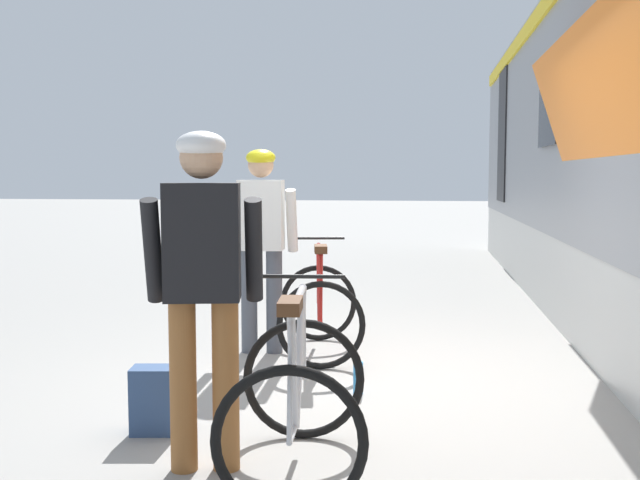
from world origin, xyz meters
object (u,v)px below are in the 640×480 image
Objects in this scene: bicycle_far_red at (320,308)px; backpack_on_platform at (155,400)px; bicycle_near_silver at (297,398)px; cyclist_far_in_white at (261,232)px; cyclist_near_in_dark at (203,270)px; water_bottle_near_the_bikes at (358,378)px; water_bottle_by_the_backpack at (146,410)px.

bicycle_far_red is 2.18m from backpack_on_platform.
bicycle_far_red is (-0.24, 2.54, 0.00)m from bicycle_near_silver.
cyclist_far_in_white reaches higher than bicycle_near_silver.
cyclist_near_in_dark reaches higher than water_bottle_near_the_bikes.
bicycle_far_red is (0.51, 0.00, -0.65)m from cyclist_far_in_white.
water_bottle_by_the_backpack is at bearing 130.71° from backpack_on_platform.
water_bottle_near_the_bikes is at bearing -49.66° from cyclist_far_in_white.
backpack_on_platform is 1.48m from water_bottle_near_the_bikes.
bicycle_near_silver is 5.25× the size of water_bottle_by_the_backpack.
bicycle_far_red reaches higher than water_bottle_by_the_backpack.
cyclist_far_in_white is at bearing 95.83° from cyclist_near_in_dark.
cyclist_far_in_white is 2.72m from bicycle_near_silver.
backpack_on_platform is 0.16m from water_bottle_by_the_backpack.
bicycle_far_red is at bearing 0.37° from cyclist_far_in_white.
water_bottle_by_the_backpack is (-1.04, 0.57, -0.29)m from bicycle_near_silver.
cyclist_near_in_dark is 7.70× the size of water_bottle_near_the_bikes.
water_bottle_by_the_backpack is (-0.29, -1.97, -0.95)m from cyclist_far_in_white.
cyclist_far_in_white is at bearing 81.64° from water_bottle_by_the_backpack.
cyclist_near_in_dark is at bearing -115.35° from water_bottle_near_the_bikes.
backpack_on_platform is (-0.20, -2.05, -0.85)m from cyclist_far_in_white.
bicycle_near_silver is 1.08m from backpack_on_platform.
bicycle_near_silver reaches higher than water_bottle_near_the_bikes.
cyclist_near_in_dark is 1.08m from backpack_on_platform.
bicycle_near_silver is 0.97× the size of bicycle_far_red.
backpack_on_platform is at bearing -140.05° from water_bottle_near_the_bikes.
water_bottle_by_the_backpack is at bearing 134.07° from cyclist_near_in_dark.
water_bottle_near_the_bikes is at bearing 35.21° from water_bottle_by_the_backpack.
cyclist_near_in_dark is at bearing -54.70° from backpack_on_platform.
water_bottle_near_the_bikes is (1.13, 0.95, -0.09)m from backpack_on_platform.
cyclist_near_in_dark is 1.51× the size of bicycle_far_red.
water_bottle_by_the_backpack is at bearing 151.37° from bicycle_near_silver.
cyclist_near_in_dark reaches higher than bicycle_near_silver.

